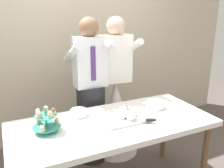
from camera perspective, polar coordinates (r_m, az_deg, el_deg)
rear_wall at (r=3.26m, az=-10.40°, el=12.09°), size 5.20×0.10×2.90m
dessert_table at (r=2.19m, az=0.35°, el=-10.64°), size 1.80×0.80×0.78m
cupcake_stand at (r=2.03m, az=-15.35°, el=-8.56°), size 0.23×0.23×0.21m
main_cake_tray at (r=2.19m, az=3.18°, el=-7.41°), size 0.42×0.36×0.13m
plate_stack at (r=2.47m, az=10.15°, el=-4.83°), size 0.20×0.20×0.07m
round_cake at (r=2.25m, az=-7.93°, el=-7.04°), size 0.24×0.24×0.07m
person_groom at (r=2.72m, az=-5.03°, el=-3.94°), size 0.46×0.49×1.66m
person_bride at (r=2.94m, az=0.81°, el=-5.66°), size 0.56×0.56×1.66m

